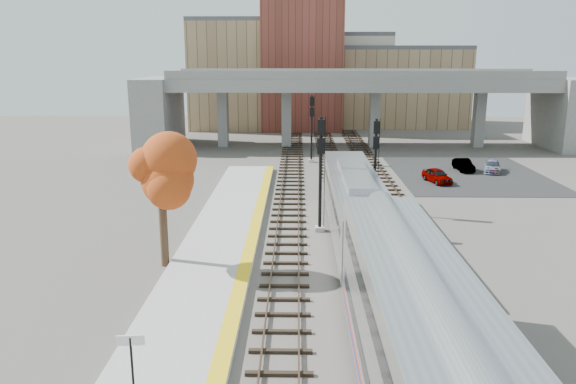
# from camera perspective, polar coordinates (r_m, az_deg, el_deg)

# --- Properties ---
(ground) EXTENTS (160.00, 160.00, 0.00)m
(ground) POSITION_cam_1_polar(r_m,az_deg,el_deg) (27.97, 6.27, -10.17)
(ground) COLOR #47423D
(ground) RESTS_ON ground
(platform) EXTENTS (4.50, 60.00, 0.35)m
(platform) POSITION_cam_1_polar(r_m,az_deg,el_deg) (28.18, -8.78, -9.68)
(platform) COLOR #9E9E99
(platform) RESTS_ON ground
(yellow_strip) EXTENTS (0.70, 60.00, 0.01)m
(yellow_strip) POSITION_cam_1_polar(r_m,az_deg,el_deg) (27.85, -4.89, -9.44)
(yellow_strip) COLOR yellow
(yellow_strip) RESTS_ON platform
(tracks) EXTENTS (10.70, 95.00, 0.25)m
(tracks) POSITION_cam_1_polar(r_m,az_deg,el_deg) (39.73, 6.02, -2.71)
(tracks) COLOR black
(tracks) RESTS_ON ground
(overpass) EXTENTS (54.00, 12.00, 9.50)m
(overpass) POSITION_cam_1_polar(r_m,az_deg,el_deg) (71.06, 7.15, 9.27)
(overpass) COLOR slate
(overpass) RESTS_ON ground
(buildings_far) EXTENTS (43.00, 21.00, 20.60)m
(buildings_far) POSITION_cam_1_polar(r_m,az_deg,el_deg) (92.16, 3.46, 11.66)
(buildings_far) COLOR tan
(buildings_far) RESTS_ON ground
(parking_lot) EXTENTS (14.00, 18.00, 0.04)m
(parking_lot) POSITION_cam_1_polar(r_m,az_deg,el_deg) (57.08, 17.86, 1.72)
(parking_lot) COLOR black
(parking_lot) RESTS_ON ground
(locomotive) EXTENTS (3.02, 19.05, 4.10)m
(locomotive) POSITION_cam_1_polar(r_m,az_deg,el_deg) (35.32, 6.77, -1.13)
(locomotive) COLOR #A8AAB2
(locomotive) RESTS_ON ground
(signal_mast_near) EXTENTS (0.60, 0.64, 7.53)m
(signal_mast_near) POSITION_cam_1_polar(r_m,az_deg,el_deg) (36.08, 3.31, 1.79)
(signal_mast_near) COLOR #9E9E99
(signal_mast_near) RESTS_ON ground
(signal_mast_mid) EXTENTS (0.60, 0.64, 6.92)m
(signal_mast_mid) POSITION_cam_1_polar(r_m,az_deg,el_deg) (40.83, 8.83, 2.47)
(signal_mast_mid) COLOR #9E9E99
(signal_mast_mid) RESTS_ON ground
(signal_mast_far) EXTENTS (0.60, 0.64, 7.14)m
(signal_mast_far) POSITION_cam_1_polar(r_m,az_deg,el_deg) (60.00, 2.42, 6.37)
(signal_mast_far) COLOR #9E9E99
(signal_mast_far) RESTS_ON ground
(station_sign) EXTENTS (0.90, 0.13, 2.27)m
(station_sign) POSITION_cam_1_polar(r_m,az_deg,el_deg) (19.42, -15.64, -15.54)
(station_sign) COLOR black
(station_sign) RESTS_ON platform
(tree) EXTENTS (3.60, 3.60, 6.97)m
(tree) POSITION_cam_1_polar(r_m,az_deg,el_deg) (30.50, -12.82, 1.81)
(tree) COLOR #382619
(tree) RESTS_ON ground
(car_a) EXTENTS (2.41, 3.97, 1.26)m
(car_a) POSITION_cam_1_polar(r_m,az_deg,el_deg) (52.44, 14.92, 1.62)
(car_a) COLOR #99999E
(car_a) RESTS_ON parking_lot
(car_b) EXTENTS (1.44, 3.65, 1.18)m
(car_b) POSITION_cam_1_polar(r_m,az_deg,el_deg) (58.44, 17.40, 2.64)
(car_b) COLOR #99999E
(car_b) RESTS_ON parking_lot
(car_c) EXTENTS (2.64, 4.10, 1.11)m
(car_c) POSITION_cam_1_polar(r_m,az_deg,el_deg) (58.81, 20.03, 2.46)
(car_c) COLOR #99999E
(car_c) RESTS_ON parking_lot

